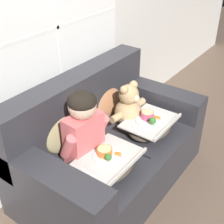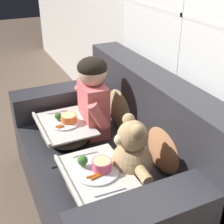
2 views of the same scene
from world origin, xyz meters
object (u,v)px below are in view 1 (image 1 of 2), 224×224
Objects in this scene: couch at (106,147)px; lap_tray_teddy at (150,126)px; throw_pillow_behind_teddy at (106,98)px; throw_pillow_behind_child at (61,128)px; child_figure at (83,124)px; lap_tray_child at (108,163)px; teddy_bear at (129,108)px.

lap_tray_teddy is (0.29, -0.25, 0.16)m from couch.
couch is at bearing -144.47° from throw_pillow_behind_teddy.
child_figure is at bearing -90.02° from throw_pillow_behind_child.
couch is 0.42m from lap_tray_teddy.
throw_pillow_behind_teddy is 0.75m from lap_tray_child.
throw_pillow_behind_child is 0.75m from lap_tray_teddy.
teddy_bear is 0.93× the size of lap_tray_child.
lap_tray_child is at bearing -90.05° from child_figure.
lap_tray_child is at bearing -90.04° from throw_pillow_behind_child.
couch reaches higher than lap_tray_child.
throw_pillow_behind_child is at bearing 142.03° from lap_tray_teddy.
throw_pillow_behind_teddy is (0.29, 0.21, 0.28)m from couch.
lap_tray_child is (-0.00, -0.22, -0.25)m from child_figure.
teddy_bear is (-0.00, -0.24, -0.02)m from throw_pillow_behind_teddy.
lap_tray_child is (-0.59, -0.22, -0.10)m from teddy_bear.
throw_pillow_behind_child is at bearing 89.96° from lap_tray_child.
child_figure is at bearing 159.45° from lap_tray_teddy.
throw_pillow_behind_child reaches higher than lap_tray_child.
throw_pillow_behind_child is (-0.29, 0.21, 0.28)m from couch.
throw_pillow_behind_teddy is 0.68× the size of child_figure.
throw_pillow_behind_teddy is (0.59, 0.00, 0.00)m from throw_pillow_behind_child.
throw_pillow_behind_child is 0.89× the size of lap_tray_child.
couch reaches higher than throw_pillow_behind_child.
teddy_bear is at bearing 20.12° from lap_tray_child.
lap_tray_teddy is at bearing -40.25° from couch.
couch reaches higher than throw_pillow_behind_teddy.
throw_pillow_behind_child is at bearing 89.98° from child_figure.
couch is 3.88× the size of throw_pillow_behind_child.
teddy_bear is 0.95× the size of lap_tray_teddy.
throw_pillow_behind_teddy is 0.84× the size of lap_tray_teddy.
throw_pillow_behind_child is 0.27m from child_figure.
lap_tray_child is at bearing -142.09° from throw_pillow_behind_teddy.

